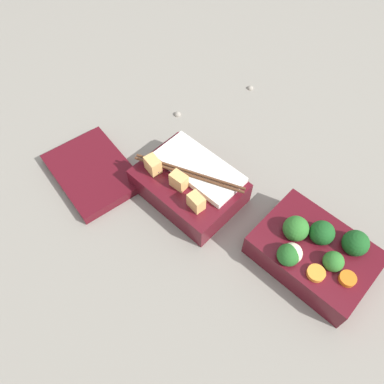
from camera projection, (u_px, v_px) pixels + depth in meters
The scene contains 6 objects.
ground_plane at pixel (255, 229), 0.66m from camera, with size 3.00×3.00×0.00m, color gray.
bento_tray_vegetable at pixel (314, 251), 0.60m from camera, with size 0.18×0.13×0.08m.
bento_tray_rice at pixel (189, 184), 0.68m from camera, with size 0.19×0.13×0.08m.
bento_lid at pixel (93, 172), 0.72m from camera, with size 0.18×0.13×0.02m, color #510F19.
pebble_1 at pixel (250, 87), 0.86m from camera, with size 0.01×0.01×0.01m, color gray.
pebble_2 at pixel (178, 114), 0.82m from camera, with size 0.02×0.02×0.02m, color gray.
Camera 1 is at (-0.14, 0.31, 0.58)m, focal length 35.00 mm.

